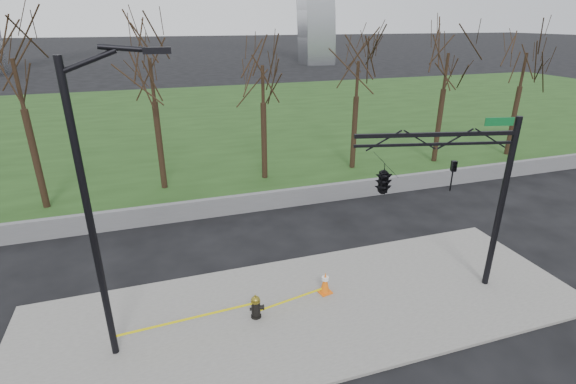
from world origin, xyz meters
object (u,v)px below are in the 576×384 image
object	(u,v)px
street_light	(96,200)
traffic_cone	(325,282)
fire_hydrant	(256,307)
traffic_signal_mast	(408,178)

from	to	relation	value
street_light	traffic_cone	bearing A→B (deg)	9.08
fire_hydrant	traffic_cone	bearing A→B (deg)	20.91
fire_hydrant	traffic_signal_mast	xyz separation A→B (m)	(4.93, 0.01, 3.68)
traffic_cone	traffic_signal_mast	bearing A→B (deg)	-11.60
street_light	fire_hydrant	bearing A→B (deg)	5.94
fire_hydrant	traffic_signal_mast	world-z (taller)	traffic_signal_mast
street_light	traffic_signal_mast	xyz separation A→B (m)	(8.80, 0.26, -0.55)
fire_hydrant	street_light	world-z (taller)	street_light
fire_hydrant	traffic_cone	size ratio (longest dim) A/B	1.01
traffic_cone	traffic_signal_mast	size ratio (longest dim) A/B	0.13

